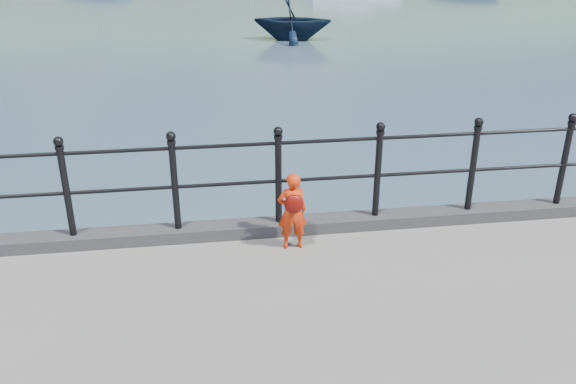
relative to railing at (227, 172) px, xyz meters
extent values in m
plane|color=#2D4251|center=(0.00, 0.15, -1.82)|extent=(600.00, 600.00, 0.00)
cube|color=#28282B|center=(0.00, 0.00, -0.75)|extent=(60.00, 0.30, 0.15)
cylinder|color=black|center=(0.00, 0.00, -0.15)|extent=(18.00, 0.04, 0.04)
cylinder|color=black|center=(0.00, 0.00, 0.32)|extent=(18.00, 0.04, 0.04)
cylinder|color=black|center=(-1.80, 0.00, -0.15)|extent=(0.08, 0.08, 1.05)
sphere|color=black|center=(-1.80, 0.00, 0.47)|extent=(0.11, 0.11, 0.11)
cylinder|color=black|center=(-0.60, 0.00, -0.15)|extent=(0.08, 0.08, 1.05)
sphere|color=black|center=(-0.60, 0.00, 0.47)|extent=(0.11, 0.11, 0.11)
cylinder|color=black|center=(0.60, 0.00, -0.15)|extent=(0.08, 0.08, 1.05)
sphere|color=black|center=(0.60, 0.00, 0.47)|extent=(0.11, 0.11, 0.11)
cylinder|color=black|center=(1.80, 0.00, -0.15)|extent=(0.08, 0.08, 1.05)
sphere|color=black|center=(1.80, 0.00, 0.47)|extent=(0.11, 0.11, 0.11)
cylinder|color=black|center=(3.00, 0.00, -0.15)|extent=(0.08, 0.08, 1.05)
sphere|color=black|center=(3.00, 0.00, 0.47)|extent=(0.11, 0.11, 0.11)
cylinder|color=black|center=(4.20, 0.00, -0.15)|extent=(0.08, 0.08, 1.05)
sphere|color=black|center=(4.20, 0.00, 0.47)|extent=(0.11, 0.11, 0.11)
imported|color=red|center=(0.71, -0.39, -0.36)|extent=(0.34, 0.23, 0.93)
ellipsoid|color=#C00F07|center=(0.71, -0.52, -0.21)|extent=(0.22, 0.11, 0.23)
imported|color=black|center=(3.47, 17.94, -1.02)|extent=(3.59, 3.28, 1.60)
camera|label=1|loc=(-0.23, -6.52, 2.68)|focal=38.00mm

